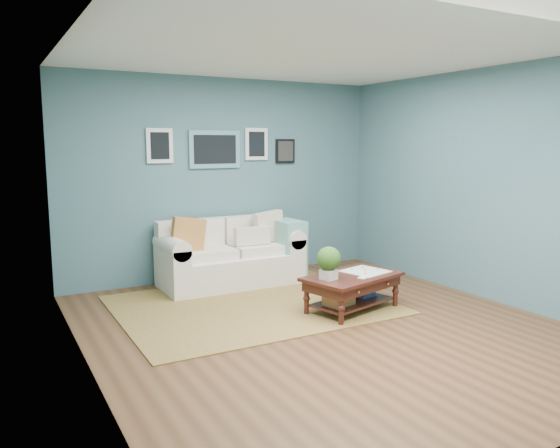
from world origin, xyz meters
TOP-DOWN VIEW (x-y plane):
  - room_shell at (-0.00, 0.06)m, footprint 5.00×5.02m
  - area_rug at (-0.31, 1.05)m, footprint 2.95×2.36m
  - loveseat at (-0.07, 2.02)m, footprint 1.85×0.84m
  - coffee_table at (0.51, 0.32)m, footprint 1.21×0.88m

SIDE VIEW (x-z plane):
  - area_rug at x=-0.31m, z-range 0.00..0.01m
  - coffee_table at x=0.51m, z-range -0.04..0.72m
  - loveseat at x=-0.07m, z-range -0.09..0.86m
  - room_shell at x=0.00m, z-range 0.01..2.71m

